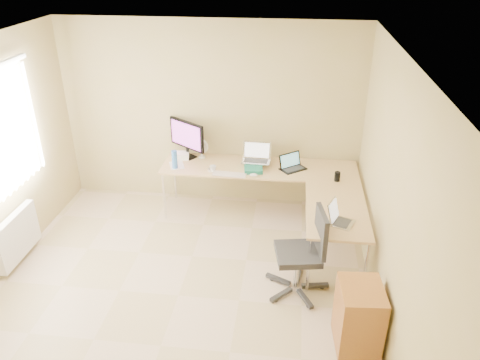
# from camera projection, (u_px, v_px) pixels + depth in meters

# --- Properties ---
(floor) EXTENTS (4.50, 4.50, 0.00)m
(floor) POSITION_uv_depth(u_px,v_px,m) (178.00, 296.00, 5.13)
(floor) COLOR beige
(floor) RESTS_ON ground
(ceiling) EXTENTS (4.50, 4.50, 0.00)m
(ceiling) POSITION_uv_depth(u_px,v_px,m) (160.00, 57.00, 3.94)
(ceiling) COLOR white
(ceiling) RESTS_ON ground
(wall_back) EXTENTS (4.50, 0.00, 4.50)m
(wall_back) POSITION_uv_depth(u_px,v_px,m) (211.00, 115.00, 6.52)
(wall_back) COLOR tan
(wall_back) RESTS_ON ground
(wall_right) EXTENTS (0.00, 4.50, 4.50)m
(wall_right) POSITION_uv_depth(u_px,v_px,m) (392.00, 205.00, 4.31)
(wall_right) COLOR tan
(wall_right) RESTS_ON ground
(desk_main) EXTENTS (2.65, 0.70, 0.73)m
(desk_main) POSITION_uv_depth(u_px,v_px,m) (259.00, 190.00, 6.52)
(desk_main) COLOR tan
(desk_main) RESTS_ON ground
(desk_return) EXTENTS (0.70, 1.30, 0.73)m
(desk_return) POSITION_uv_depth(u_px,v_px,m) (334.00, 235.00, 5.53)
(desk_return) COLOR tan
(desk_return) RESTS_ON ground
(monitor) EXTENTS (0.64, 0.53, 0.54)m
(monitor) POSITION_uv_depth(u_px,v_px,m) (187.00, 139.00, 6.51)
(monitor) COLOR black
(monitor) RESTS_ON desk_main
(book_stack) EXTENTS (0.28, 0.36, 0.05)m
(book_stack) POSITION_uv_depth(u_px,v_px,m) (253.00, 168.00, 6.27)
(book_stack) COLOR #18654F
(book_stack) RESTS_ON desk_main
(laptop_center) EXTENTS (0.39, 0.31, 0.25)m
(laptop_center) POSITION_uv_depth(u_px,v_px,m) (256.00, 153.00, 6.32)
(laptop_center) COLOR #B2B2B2
(laptop_center) RESTS_ON desk_main
(laptop_black) EXTENTS (0.41, 0.40, 0.21)m
(laptop_black) POSITION_uv_depth(u_px,v_px,m) (293.00, 162.00, 6.23)
(laptop_black) COLOR black
(laptop_black) RESTS_ON desk_main
(keyboard) EXTENTS (0.45, 0.16, 0.02)m
(keyboard) POSITION_uv_depth(u_px,v_px,m) (229.00, 174.00, 6.12)
(keyboard) COLOR beige
(keyboard) RESTS_ON desk_main
(mouse) EXTENTS (0.12, 0.10, 0.04)m
(mouse) POSITION_uv_depth(u_px,v_px,m) (254.00, 175.00, 6.08)
(mouse) COLOR silver
(mouse) RESTS_ON desk_main
(mug) EXTENTS (0.11, 0.11, 0.08)m
(mug) POSITION_uv_depth(u_px,v_px,m) (213.00, 169.00, 6.20)
(mug) COLOR silver
(mug) RESTS_ON desk_main
(cd_stack) EXTENTS (0.13, 0.13, 0.03)m
(cd_stack) POSITION_uv_depth(u_px,v_px,m) (212.00, 170.00, 6.24)
(cd_stack) COLOR silver
(cd_stack) RESTS_ON desk_main
(water_bottle) EXTENTS (0.08, 0.08, 0.26)m
(water_bottle) POSITION_uv_depth(u_px,v_px,m) (175.00, 160.00, 6.25)
(water_bottle) COLOR #3169B8
(water_bottle) RESTS_ON desk_main
(papers) EXTENTS (0.27, 0.31, 0.01)m
(papers) POSITION_uv_depth(u_px,v_px,m) (177.00, 165.00, 6.39)
(papers) COLOR white
(papers) RESTS_ON desk_main
(white_box) EXTENTS (0.26, 0.21, 0.09)m
(white_box) POSITION_uv_depth(u_px,v_px,m) (181.00, 156.00, 6.57)
(white_box) COLOR white
(white_box) RESTS_ON desk_main
(desk_fan) EXTENTS (0.27, 0.27, 0.27)m
(desk_fan) POSITION_uv_depth(u_px,v_px,m) (202.00, 149.00, 6.55)
(desk_fan) COLOR white
(desk_fan) RESTS_ON desk_main
(black_cup) EXTENTS (0.08, 0.08, 0.12)m
(black_cup) POSITION_uv_depth(u_px,v_px,m) (337.00, 176.00, 5.95)
(black_cup) COLOR black
(black_cup) RESTS_ON desk_main
(laptop_return) EXTENTS (0.37, 0.34, 0.20)m
(laptop_return) POSITION_uv_depth(u_px,v_px,m) (342.00, 215.00, 5.04)
(laptop_return) COLOR silver
(laptop_return) RESTS_ON desk_return
(office_chair) EXTENTS (0.70, 0.70, 1.00)m
(office_chair) POSITION_uv_depth(u_px,v_px,m) (298.00, 253.00, 5.00)
(office_chair) COLOR #292828
(office_chair) RESTS_ON ground
(cabinet) EXTENTS (0.43, 0.51, 0.67)m
(cabinet) POSITION_uv_depth(u_px,v_px,m) (358.00, 317.00, 4.34)
(cabinet) COLOR brown
(cabinet) RESTS_ON ground
(radiator) EXTENTS (0.09, 0.80, 0.55)m
(radiator) POSITION_uv_depth(u_px,v_px,m) (17.00, 236.00, 5.54)
(radiator) COLOR white
(radiator) RESTS_ON ground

